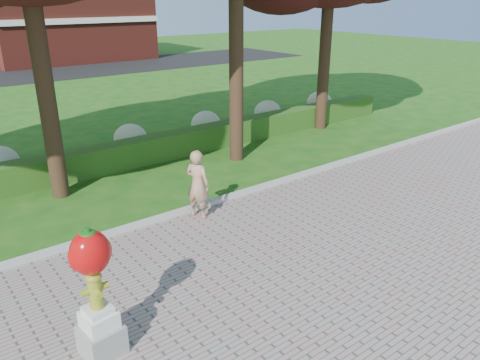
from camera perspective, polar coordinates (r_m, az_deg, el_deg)
The scene contains 7 objects.
ground at distance 9.37m, azimuth 3.03°, elevation -10.48°, with size 100.00×100.00×0.00m, color #184E13.
curb at distance 11.48m, azimuth -6.77°, elevation -3.80°, with size 40.00×0.18×0.15m, color #ADADA5.
lawn_hedge at distance 14.71m, azimuth -14.98°, elevation 2.76°, with size 24.00×0.70×0.80m, color #214614.
hydrangea_row at distance 15.76m, azimuth -14.60°, elevation 4.62°, with size 20.10×1.10×0.99m.
building_right at distance 42.14m, azimuth -20.46°, elevation 17.96°, with size 12.00×8.00×6.40m, color maroon.
hydrant_sculpture at distance 7.03m, azimuth -17.25°, elevation -12.63°, with size 0.62×0.62×2.06m.
woman at distance 10.92m, azimuth -5.19°, elevation -0.53°, with size 0.61×0.40×1.67m, color tan.
Camera 1 is at (-5.24, -5.96, 4.98)m, focal length 35.00 mm.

